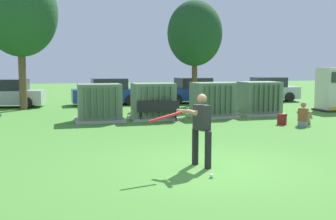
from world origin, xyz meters
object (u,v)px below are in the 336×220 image
Objects in this scene: backpack at (282,119)px; parked_car_right_of_center at (192,91)px; seated_spectator at (304,116)px; transformer_east at (259,99)px; parked_car_left_of_center at (108,93)px; park_bench at (158,109)px; parked_car_leftmost at (7,94)px; sports_ball at (212,176)px; parked_car_rightmost at (267,90)px; transformer_west at (99,103)px; transformer_mid_east at (212,100)px; batter at (200,126)px; transformer_mid_west at (153,102)px; generator_enclosure at (333,90)px.

parked_car_right_of_center is (-0.43, 10.21, 0.54)m from backpack.
transformer_east is at bearing 89.24° from seated_spectator.
park_bench is at bearing -81.76° from parked_car_left_of_center.
parked_car_leftmost is 1.03× the size of parked_car_left_of_center.
park_bench reaches higher than backpack.
parked_car_rightmost is at bearing 57.50° from sports_ball.
transformer_west is at bearing -149.59° from parked_car_rightmost.
parked_car_leftmost is 16.59m from parked_car_rightmost.
transformer_east is at bearing 4.88° from transformer_mid_east.
parked_car_right_of_center is (5.18, 15.80, -0.22)m from batter.
batter reaches higher than backpack.
transformer_mid_east is 23.33× the size of sports_ball.
batter is 0.40× the size of parked_car_right_of_center.
transformer_mid_west is at bearing 0.33° from transformer_west.
transformer_mid_west is 0.48× the size of parked_car_rightmost.
parked_car_rightmost is at bearing 58.27° from transformer_east.
seated_spectator reaches higher than backpack.
transformer_mid_west reaches higher than sports_ball.
transformer_west is at bearing 98.31° from sports_ball.
parked_car_left_of_center is at bearing 90.88° from batter.
transformer_mid_east and parked_car_right_of_center have the same top height.
transformer_east and parked_car_rightmost have the same top height.
seated_spectator is 0.22× the size of parked_car_right_of_center.
parked_car_leftmost is (-6.07, 16.00, -0.22)m from batter.
transformer_mid_east is 3.62m from backpack.
transformer_mid_east is 1.14× the size of park_bench.
parked_car_left_of_center reaches higher than park_bench.
transformer_west and parked_car_right_of_center have the same top height.
backpack is (-0.66, 0.52, -0.16)m from seated_spectator.
transformer_mid_west is 8.68m from batter.
generator_enclosure reaches higher than sports_ball.
generator_enclosure reaches higher than transformer_mid_west.
transformer_mid_west is at bearing -175.88° from generator_enclosure.
transformer_east is 23.33× the size of sports_ball.
transformer_mid_west is at bearing 84.12° from sports_ball.
parked_car_leftmost is (-7.00, 8.21, 0.22)m from park_bench.
parked_car_right_of_center is (-5.74, 6.45, -0.38)m from generator_enclosure.
parked_car_right_of_center is (4.24, 8.02, 0.22)m from park_bench.
batter is (-0.91, -8.63, 0.19)m from transformer_mid_west.
parked_car_rightmost is at bearing 56.11° from batter.
parked_car_leftmost and parked_car_right_of_center have the same top height.
parked_car_leftmost reaches higher than seated_spectator.
transformer_mid_west is 5.62m from backpack.
backpack is at bearing -41.73° from parked_car_leftmost.
parked_car_right_of_center is 5.35m from parked_car_rightmost.
backpack is at bearing -87.60° from parked_car_right_of_center.
transformer_mid_west is 10.03m from generator_enclosure.
transformer_mid_east and parked_car_rightmost have the same top height.
parked_car_right_of_center is at bearing 47.16° from transformer_west.
park_bench is (-5.38, -1.08, -0.25)m from transformer_east.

